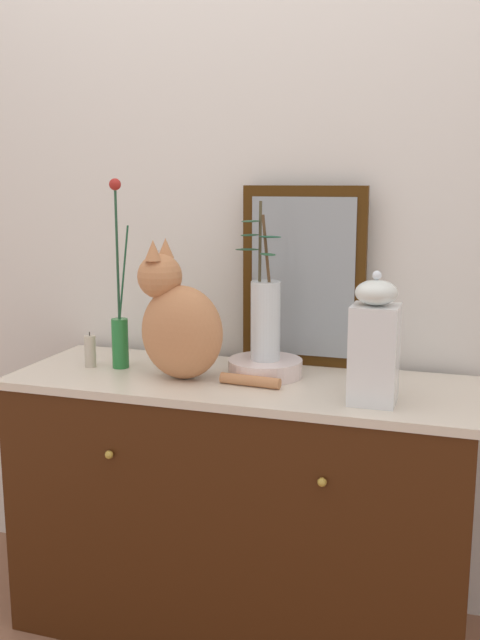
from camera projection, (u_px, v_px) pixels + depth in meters
The scene contains 10 objects.
ground_plane at pixel (240, 625), 2.30m from camera, with size 6.00×6.00×0.00m, color #895C43.
wall_back at pixel (271, 212), 2.36m from camera, with size 4.40×0.08×2.60m, color silver.
sideboard at pixel (240, 506), 2.22m from camera, with size 1.39×0.52×0.82m.
mirror_leaning at pixel (303, 277), 2.27m from camera, with size 0.39×0.03×0.57m.
cat_sitting at pixel (179, 322), 2.13m from camera, with size 0.45×0.19×0.42m.
vase_slim_green at pixel (120, 324), 2.25m from camera, with size 0.07×0.05×0.59m.
bowl_porcelain at pixel (265, 368), 2.18m from camera, with size 0.23×0.23×0.05m, color silver.
vase_glass_clear at pixel (265, 316), 2.15m from camera, with size 0.15×0.13×0.47m.
jar_lidded_porcelain at pixel (375, 344), 1.89m from camera, with size 0.12×0.12×0.35m.
candle_pillar at pixel (90, 351), 2.28m from camera, with size 0.04×0.04×0.11m.
Camera 1 is at (0.64, -1.97, 1.40)m, focal length 40.31 mm.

